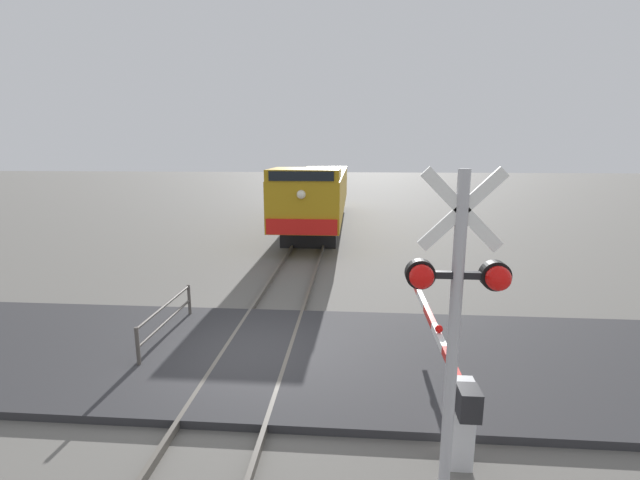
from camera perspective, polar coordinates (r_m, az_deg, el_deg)
ground_plane at (r=9.89m, az=-8.40°, el=-15.01°), size 160.00×160.00×0.00m
rail_track_left at (r=10.04m, az=-12.54°, el=-14.29°), size 0.08×80.00×0.15m
rail_track_right at (r=9.74m, az=-4.15°, el=-14.88°), size 0.08×80.00×0.15m
road_surface at (r=9.86m, az=-8.41°, el=-14.62°), size 36.00×5.04×0.15m
locomotive at (r=25.58m, az=-0.22°, el=6.16°), size 3.03×17.29×3.66m
crossing_signal at (r=5.31m, az=17.38°, el=-8.27°), size 1.18×0.33×4.25m
crossing_gate at (r=7.39m, az=16.69°, el=-17.63°), size 0.36×5.67×1.40m
guard_railing at (r=10.89m, az=-19.43°, el=-9.43°), size 0.08×2.88×0.95m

